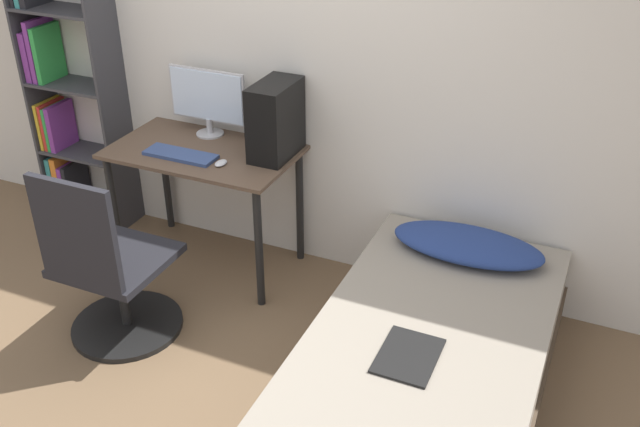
% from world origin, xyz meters
% --- Properties ---
extents(ground_plane, '(14.00, 14.00, 0.00)m').
position_xyz_m(ground_plane, '(0.00, 0.00, 0.00)').
color(ground_plane, brown).
extents(wall_back, '(8.00, 0.05, 2.50)m').
position_xyz_m(wall_back, '(0.00, 1.35, 1.25)').
color(wall_back, silver).
rests_on(wall_back, ground_plane).
extents(desk, '(1.05, 0.61, 0.75)m').
position_xyz_m(desk, '(-0.29, 1.02, 0.63)').
color(desk, brown).
rests_on(desk, ground_plane).
extents(bookshelf, '(0.60, 0.27, 1.86)m').
position_xyz_m(bookshelf, '(-1.42, 1.19, 0.86)').
color(bookshelf, '#38383D').
rests_on(bookshelf, ground_plane).
extents(office_chair, '(0.58, 0.58, 0.99)m').
position_xyz_m(office_chair, '(-0.37, 0.22, 0.36)').
color(office_chair, black).
rests_on(office_chair, ground_plane).
extents(bed, '(1.02, 1.94, 0.43)m').
position_xyz_m(bed, '(1.24, 0.35, 0.21)').
color(bed, '#4C3D2D').
rests_on(bed, ground_plane).
extents(pillow, '(0.78, 0.36, 0.11)m').
position_xyz_m(pillow, '(1.24, 1.06, 0.48)').
color(pillow, navy).
rests_on(pillow, bed).
extents(magazine, '(0.24, 0.32, 0.01)m').
position_xyz_m(magazine, '(1.21, 0.19, 0.43)').
color(magazine, black).
rests_on(magazine, bed).
extents(monitor, '(0.49, 0.16, 0.39)m').
position_xyz_m(monitor, '(-0.37, 1.23, 0.97)').
color(monitor, '#B7B7BC').
rests_on(monitor, desk).
extents(keyboard, '(0.41, 0.14, 0.02)m').
position_xyz_m(keyboard, '(-0.35, 0.90, 0.76)').
color(keyboard, '#33477A').
rests_on(keyboard, desk).
extents(pc_tower, '(0.19, 0.35, 0.42)m').
position_xyz_m(pc_tower, '(0.12, 1.13, 0.96)').
color(pc_tower, black).
rests_on(pc_tower, desk).
extents(mouse, '(0.06, 0.09, 0.02)m').
position_xyz_m(mouse, '(-0.10, 0.90, 0.76)').
color(mouse, silver).
rests_on(mouse, desk).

